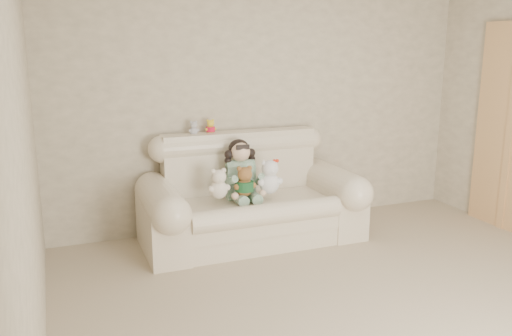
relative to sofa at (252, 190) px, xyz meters
The scene contains 11 objects.
floor 2.09m from the sofa, 79.80° to the right, with size 5.00×5.00×0.00m, color #9A8F6D.
wall_back 1.00m from the sofa, 54.60° to the left, with size 4.50×4.50×0.00m, color beige.
wall_left 2.86m from the sofa, 133.47° to the right, with size 5.00×5.00×0.00m, color beige.
sofa is the anchor object (origin of this frame).
door_panel 2.70m from the sofa, 13.10° to the right, with size 0.06×0.90×2.10m, color #B2874C.
seated_child 0.23m from the sofa, 138.54° to the left, with size 0.35×0.43×0.58m, color #297445, non-canonical shape.
brown_teddy 0.24m from the sofa, 134.22° to the right, with size 0.22×0.17×0.34m, color brown, non-canonical shape.
white_cat 0.26m from the sofa, 46.32° to the right, with size 0.25×0.19×0.39m, color white, non-canonical shape.
cream_teddy 0.41m from the sofa, 163.62° to the right, with size 0.21×0.16×0.33m, color white, non-canonical shape.
yellow_mini_bear 0.76m from the sofa, 126.04° to the left, with size 0.11×0.09×0.17m, color #FFF535, non-canonical shape.
grey_mini_plush 0.83m from the sofa, 140.32° to the left, with size 0.11×0.08×0.17m, color silver, non-canonical shape.
Camera 1 is at (-2.10, -2.55, 1.87)m, focal length 37.01 mm.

